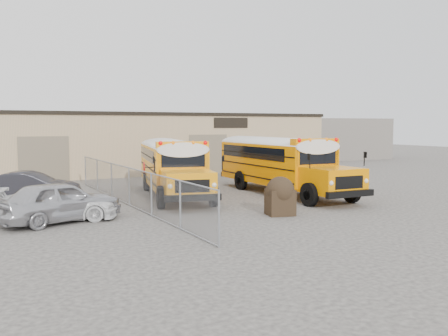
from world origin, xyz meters
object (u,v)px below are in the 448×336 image
school_bus_left (158,156)px  car_white (58,203)px  school_bus_right (227,154)px  car_silver (60,201)px  car_dark (30,188)px  tarp_bundle (280,195)px

school_bus_left → car_white: bearing=-128.0°
school_bus_left → car_white: (-8.14, -10.43, -1.08)m
school_bus_right → car_white: (-12.39, -8.82, -1.15)m
car_silver → car_dark: 5.52m
car_silver → car_white: (0.02, 0.50, -0.15)m
school_bus_left → car_white: size_ratio=2.32×
school_bus_right → car_silver: bearing=-143.1°
school_bus_right → car_dark: school_bus_right is taller
car_silver → school_bus_left: bearing=-54.7°
car_dark → tarp_bundle: bearing=-107.6°
tarp_bundle → car_silver: bearing=161.8°
school_bus_left → car_silver: 13.68m
school_bus_left → car_silver: bearing=-126.7°
tarp_bundle → car_silver: (-8.38, 2.75, -0.02)m
car_silver → tarp_bundle: bearing=-126.1°
car_white → school_bus_right: bearing=-38.1°
school_bus_left → car_silver: size_ratio=2.22×
school_bus_left → tarp_bundle: 13.71m
school_bus_right → car_silver: (-12.41, -9.32, -1.00)m
car_silver → car_dark: (-0.42, 5.50, -0.05)m
school_bus_left → school_bus_right: (4.25, -1.62, 0.07)m
car_white → car_dark: size_ratio=0.99×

